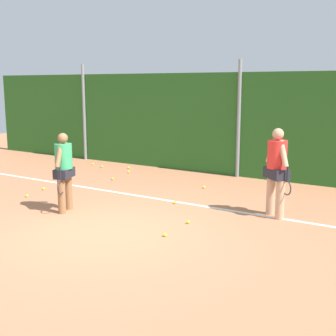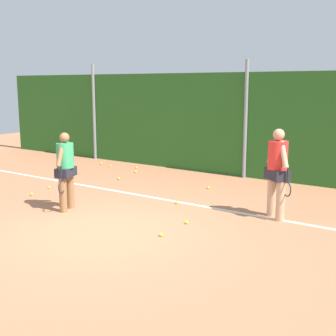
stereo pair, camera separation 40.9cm
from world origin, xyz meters
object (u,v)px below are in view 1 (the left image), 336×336
Objects in this scene: tennis_ball_10 at (129,172)px; tennis_ball_11 at (93,164)px; tennis_ball_5 at (165,235)px; tennis_ball_9 at (188,222)px; tennis_ball_3 at (44,189)px; tennis_ball_6 at (129,168)px; tennis_ball_2 at (102,167)px; tennis_ball_0 at (64,179)px; tennis_ball_1 at (27,196)px; player_midcourt at (277,168)px; tennis_ball_13 at (113,179)px; tennis_ball_7 at (204,187)px; player_foreground_near at (64,168)px; tennis_ball_12 at (175,202)px.

tennis_ball_10 and tennis_ball_11 have the same top height.
tennis_ball_5 is 1.00× the size of tennis_ball_9.
tennis_ball_3 is 3.50m from tennis_ball_11.
tennis_ball_5 and tennis_ball_6 have the same top height.
tennis_ball_2 is 1.00× the size of tennis_ball_11.
tennis_ball_5 is at bearing -47.43° from tennis_ball_6.
tennis_ball_1 is (0.63, -1.79, 0.00)m from tennis_ball_0.
tennis_ball_6 is (0.06, 3.36, 0.00)m from tennis_ball_3.
tennis_ball_1 is 4.17m from tennis_ball_5.
tennis_ball_10 is at bearing -53.15° from tennis_ball_6.
player_midcourt is 26.15× the size of tennis_ball_13.
tennis_ball_3 and tennis_ball_7 have the same top height.
tennis_ball_0 and tennis_ball_7 have the same top height.
tennis_ball_0 is at bearing 153.27° from tennis_ball_5.
tennis_ball_1 is 1.00× the size of tennis_ball_3.
player_foreground_near is 4.18m from player_midcourt.
tennis_ball_2 is at bearing 103.84° from tennis_ball_3.
tennis_ball_6 is 5.74m from tennis_ball_9.
player_foreground_near is at bearing -113.42° from tennis_ball_7.
player_foreground_near is 24.17× the size of tennis_ball_11.
tennis_ball_0 is 1.00× the size of tennis_ball_6.
tennis_ball_10 is 1.00× the size of tennis_ball_12.
tennis_ball_11 is at bearing 167.42° from tennis_ball_7.
tennis_ball_10 is (0.24, 3.53, 0.00)m from tennis_ball_1.
tennis_ball_6 is (-5.46, 2.53, -0.93)m from player_midcourt.
tennis_ball_1 is at bearing -135.70° from tennis_ball_7.
tennis_ball_10 is at bearing -162.30° from player_midcourt.
tennis_ball_9 is 1.00× the size of tennis_ball_13.
player_foreground_near reaches higher than tennis_ball_11.
tennis_ball_2 is 1.00× the size of tennis_ball_12.
tennis_ball_0 is at bearing 161.80° from tennis_ball_9.
player_midcourt reaches higher than tennis_ball_6.
tennis_ball_2 is 1.00× the size of tennis_ball_9.
tennis_ball_3 is at bearing -169.90° from tennis_ball_12.
tennis_ball_1 is 3.53m from tennis_ball_10.
tennis_ball_0 and tennis_ball_5 have the same top height.
tennis_ball_6 is at bearing 19.53° from tennis_ball_2.
tennis_ball_5 and tennis_ball_13 have the same top height.
tennis_ball_6 and tennis_ball_7 have the same top height.
tennis_ball_10 is at bearing -11.52° from tennis_ball_2.
tennis_ball_3 and tennis_ball_10 have the same top height.
tennis_ball_5 is at bearing -79.61° from player_midcourt.
tennis_ball_2 and tennis_ball_11 have the same top height.
tennis_ball_2 is 1.00× the size of tennis_ball_7.
player_foreground_near reaches higher than tennis_ball_12.
tennis_ball_9 is 5.08m from tennis_ball_10.
tennis_ball_5 is at bearing -46.75° from tennis_ball_10.
tennis_ball_0 is 1.00× the size of tennis_ball_1.
tennis_ball_3 and tennis_ball_9 have the same top height.
tennis_ball_13 is at bearing 155.86° from tennis_ball_12.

